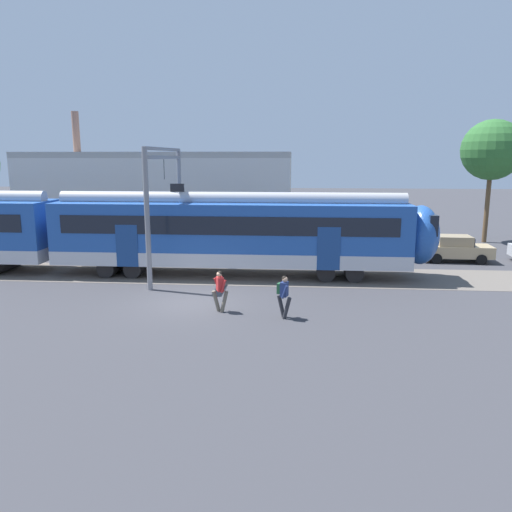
% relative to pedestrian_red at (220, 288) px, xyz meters
% --- Properties ---
extents(ground_plane, '(160.00, 160.00, 0.00)m').
position_rel_pedestrian_red_xyz_m(ground_plane, '(-1.44, 1.16, -0.96)').
color(ground_plane, '#38383D').
extents(track_bed, '(80.00, 4.40, 0.01)m').
position_rel_pedestrian_red_xyz_m(track_bed, '(-11.41, 6.25, -0.96)').
color(track_bed, '#605951').
rests_on(track_bed, ground).
extents(pedestrian_red, '(0.71, 0.52, 1.67)m').
position_rel_pedestrian_red_xyz_m(pedestrian_red, '(0.00, 0.00, 0.00)').
color(pedestrian_red, '#6B6051').
rests_on(pedestrian_red, ground).
extents(pedestrian_navy, '(0.60, 0.62, 1.67)m').
position_rel_pedestrian_red_xyz_m(pedestrian_navy, '(2.53, -0.59, 0.03)').
color(pedestrian_navy, '#28282D').
rests_on(pedestrian_navy, ground).
extents(parked_car_tan, '(4.06, 1.88, 1.54)m').
position_rel_pedestrian_red_xyz_m(parked_car_tan, '(12.33, 10.76, -0.18)').
color(parked_car_tan, tan).
rests_on(parked_car_tan, ground).
extents(catenary_gantry, '(0.24, 6.64, 6.53)m').
position_rel_pedestrian_red_xyz_m(catenary_gantry, '(-3.76, 6.25, 3.35)').
color(catenary_gantry, gray).
rests_on(catenary_gantry, ground).
extents(background_building, '(18.91, 5.00, 9.20)m').
position_rel_pedestrian_red_xyz_m(background_building, '(-6.93, 16.03, 2.24)').
color(background_building, beige).
rests_on(background_building, ground).
extents(street_tree_right, '(4.21, 4.21, 8.66)m').
position_rel_pedestrian_red_xyz_m(street_tree_right, '(16.55, 17.93, 5.56)').
color(street_tree_right, brown).
rests_on(street_tree_right, ground).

